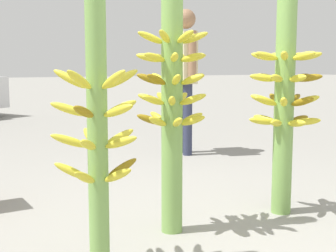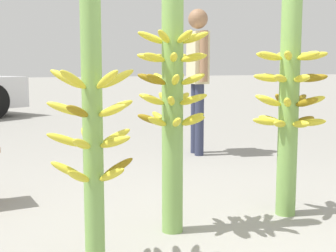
% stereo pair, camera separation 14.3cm
% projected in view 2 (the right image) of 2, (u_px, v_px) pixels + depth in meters
% --- Properties ---
extents(ground_plane, '(80.00, 80.00, 0.00)m').
position_uv_depth(ground_plane, '(219.00, 252.00, 2.58)').
color(ground_plane, gray).
extents(banana_stalk_left, '(0.45, 0.45, 1.48)m').
position_uv_depth(banana_stalk_left, '(93.00, 125.00, 2.28)').
color(banana_stalk_left, '#7AA851').
rests_on(banana_stalk_left, ground_plane).
extents(banana_stalk_center, '(0.44, 0.44, 1.66)m').
position_uv_depth(banana_stalk_center, '(172.00, 93.00, 2.81)').
color(banana_stalk_center, '#7AA851').
rests_on(banana_stalk_center, ground_plane).
extents(banana_stalk_right, '(0.50, 0.49, 1.75)m').
position_uv_depth(banana_stalk_right, '(289.00, 89.00, 3.14)').
color(banana_stalk_right, '#7AA851').
rests_on(banana_stalk_right, ground_plane).
extents(vendor_person, '(0.24, 0.56, 1.66)m').
position_uv_depth(vendor_person, '(198.00, 67.00, 5.33)').
color(vendor_person, '#2D334C').
rests_on(vendor_person, ground_plane).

